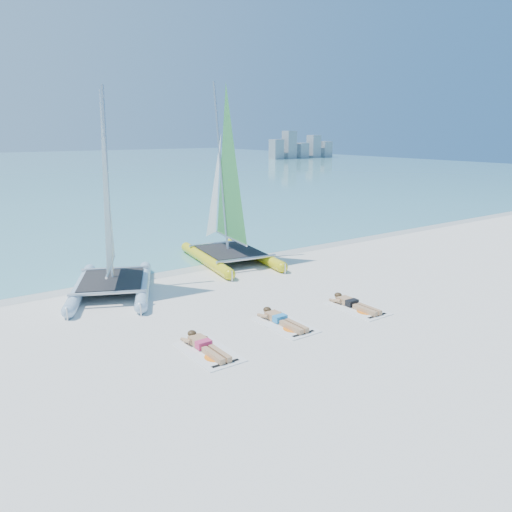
{
  "coord_description": "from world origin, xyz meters",
  "views": [
    {
      "loc": [
        -8.27,
        -10.96,
        5.08
      ],
      "look_at": [
        0.36,
        1.2,
        1.32
      ],
      "focal_mm": 35.0,
      "sensor_mm": 36.0,
      "label": 1
    }
  ],
  "objects_px": {
    "towel_b": "(285,325)",
    "towel_c": "(357,308)",
    "sunbather_c": "(353,303)",
    "towel_a": "(209,352)",
    "sunbather_b": "(281,319)",
    "catamaran_blue": "(109,231)",
    "catamaran_yellow": "(224,203)",
    "sunbather_a": "(204,345)"
  },
  "relations": [
    {
      "from": "towel_b",
      "to": "towel_c",
      "type": "bearing_deg",
      "value": -5.24
    },
    {
      "from": "sunbather_a",
      "to": "sunbather_b",
      "type": "bearing_deg",
      "value": 6.17
    },
    {
      "from": "sunbather_a",
      "to": "catamaran_yellow",
      "type": "bearing_deg",
      "value": 54.83
    },
    {
      "from": "towel_c",
      "to": "towel_a",
      "type": "bearing_deg",
      "value": -179.53
    },
    {
      "from": "sunbather_a",
      "to": "towel_b",
      "type": "relative_size",
      "value": 0.93
    },
    {
      "from": "catamaran_blue",
      "to": "catamaran_yellow",
      "type": "bearing_deg",
      "value": 40.89
    },
    {
      "from": "towel_c",
      "to": "sunbather_c",
      "type": "distance_m",
      "value": 0.22
    },
    {
      "from": "towel_b",
      "to": "towel_c",
      "type": "relative_size",
      "value": 1.0
    },
    {
      "from": "catamaran_yellow",
      "to": "towel_b",
      "type": "distance_m",
      "value": 7.83
    },
    {
      "from": "towel_a",
      "to": "towel_c",
      "type": "height_order",
      "value": "same"
    },
    {
      "from": "catamaran_yellow",
      "to": "sunbather_c",
      "type": "bearing_deg",
      "value": -81.0
    },
    {
      "from": "catamaran_yellow",
      "to": "towel_c",
      "type": "distance_m",
      "value": 7.63
    },
    {
      "from": "sunbather_a",
      "to": "catamaran_blue",
      "type": "bearing_deg",
      "value": 92.16
    },
    {
      "from": "sunbather_a",
      "to": "sunbather_c",
      "type": "distance_m",
      "value": 5.05
    },
    {
      "from": "towel_a",
      "to": "sunbather_b",
      "type": "relative_size",
      "value": 1.07
    },
    {
      "from": "catamaran_yellow",
      "to": "catamaran_blue",
      "type": "bearing_deg",
      "value": -155.11
    },
    {
      "from": "catamaran_yellow",
      "to": "towel_c",
      "type": "relative_size",
      "value": 3.88
    },
    {
      "from": "towel_b",
      "to": "sunbather_b",
      "type": "height_order",
      "value": "sunbather_b"
    },
    {
      "from": "catamaran_yellow",
      "to": "towel_a",
      "type": "distance_m",
      "value": 9.18
    },
    {
      "from": "sunbather_b",
      "to": "catamaran_yellow",
      "type": "bearing_deg",
      "value": 69.95
    },
    {
      "from": "catamaran_blue",
      "to": "sunbather_a",
      "type": "relative_size",
      "value": 3.9
    },
    {
      "from": "towel_a",
      "to": "sunbather_b",
      "type": "bearing_deg",
      "value": 10.43
    },
    {
      "from": "catamaran_yellow",
      "to": "sunbather_b",
      "type": "bearing_deg",
      "value": -101.19
    },
    {
      "from": "towel_a",
      "to": "sunbather_c",
      "type": "bearing_deg",
      "value": 2.65
    },
    {
      "from": "sunbather_b",
      "to": "catamaran_blue",
      "type": "bearing_deg",
      "value": 117.05
    },
    {
      "from": "sunbather_a",
      "to": "sunbather_b",
      "type": "relative_size",
      "value": 1.0
    },
    {
      "from": "catamaran_yellow",
      "to": "sunbather_c",
      "type": "relative_size",
      "value": 4.16
    },
    {
      "from": "catamaran_blue",
      "to": "towel_a",
      "type": "relative_size",
      "value": 3.63
    },
    {
      "from": "sunbather_b",
      "to": "sunbather_c",
      "type": "distance_m",
      "value": 2.54
    },
    {
      "from": "towel_a",
      "to": "towel_c",
      "type": "bearing_deg",
      "value": 0.47
    },
    {
      "from": "towel_b",
      "to": "towel_c",
      "type": "height_order",
      "value": "same"
    },
    {
      "from": "towel_a",
      "to": "sunbather_a",
      "type": "distance_m",
      "value": 0.22
    },
    {
      "from": "catamaran_blue",
      "to": "towel_c",
      "type": "height_order",
      "value": "catamaran_blue"
    },
    {
      "from": "catamaran_blue",
      "to": "towel_b",
      "type": "height_order",
      "value": "catamaran_blue"
    },
    {
      "from": "towel_b",
      "to": "catamaran_blue",
      "type": "bearing_deg",
      "value": 116.25
    },
    {
      "from": "towel_c",
      "to": "catamaran_yellow",
      "type": "bearing_deg",
      "value": 90.14
    },
    {
      "from": "sunbather_c",
      "to": "catamaran_yellow",
      "type": "bearing_deg",
      "value": 90.14
    },
    {
      "from": "towel_c",
      "to": "sunbather_c",
      "type": "relative_size",
      "value": 1.07
    },
    {
      "from": "towel_a",
      "to": "catamaran_blue",
      "type": "bearing_deg",
      "value": 92.09
    },
    {
      "from": "towel_b",
      "to": "sunbather_c",
      "type": "bearing_deg",
      "value": -0.9
    },
    {
      "from": "sunbather_b",
      "to": "sunbather_c",
      "type": "height_order",
      "value": "same"
    },
    {
      "from": "sunbather_a",
      "to": "towel_b",
      "type": "xyz_separation_m",
      "value": [
        2.53,
        0.08,
        -0.11
      ]
    }
  ]
}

